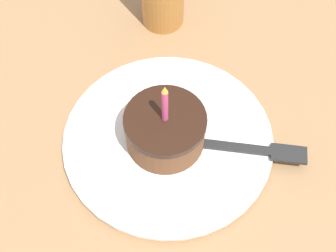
% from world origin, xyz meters
% --- Properties ---
extents(ground_plane, '(2.40, 2.40, 0.04)m').
position_xyz_m(ground_plane, '(0.00, 0.00, -0.02)').
color(ground_plane, '#9E754C').
rests_on(ground_plane, ground).
extents(plate, '(0.27, 0.27, 0.01)m').
position_xyz_m(plate, '(0.02, 0.01, 0.01)').
color(plate, white).
rests_on(plate, ground_plane).
extents(cake_slice, '(0.10, 0.10, 0.11)m').
position_xyz_m(cake_slice, '(0.01, 0.01, 0.04)').
color(cake_slice, brown).
rests_on(cake_slice, plate).
extents(fork, '(0.18, 0.07, 0.00)m').
position_xyz_m(fork, '(0.11, -0.02, 0.02)').
color(fork, '#262626').
rests_on(fork, plate).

